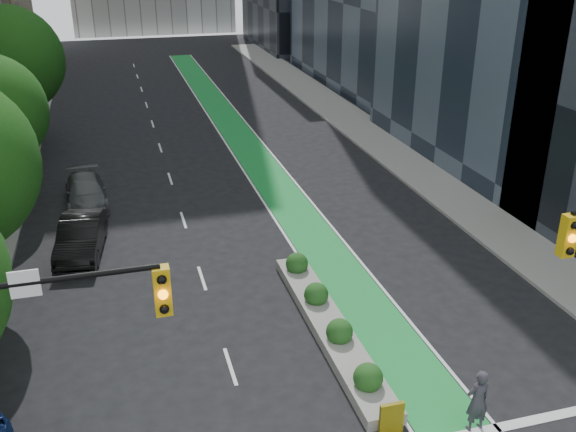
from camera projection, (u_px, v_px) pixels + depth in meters
sidewalk_right at (394, 151)px, 40.84m from camera, size 3.60×90.00×0.15m
bike_lane_paint at (243, 141)px, 43.11m from camera, size 2.20×70.00×0.01m
tree_far at (9, 60)px, 39.13m from camera, size 6.60×6.60×9.00m
median_planter at (329, 322)px, 22.26m from camera, size 1.20×10.26×1.10m
cyclist at (478, 400)px, 17.61m from camera, size 0.75×0.52×1.96m
parked_car_left_mid at (81, 237)px, 27.59m from camera, size 2.28×5.05×1.61m
parked_car_left_far at (86, 192)px, 32.70m from camera, size 2.28×4.94×1.40m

